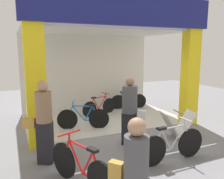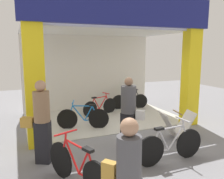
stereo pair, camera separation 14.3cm
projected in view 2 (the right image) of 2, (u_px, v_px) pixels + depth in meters
name	position (u px, v px, depth m)	size (l,w,h in m)	color
ground_plane	(123.00, 133.00, 6.75)	(18.28, 18.28, 0.00)	gray
shop_facade	(103.00, 60.00, 7.86)	(5.34, 3.56, 3.81)	beige
bicycle_inside_0	(130.00, 101.00, 9.51)	(1.47, 0.41, 0.82)	black
bicycle_inside_1	(83.00, 118.00, 7.08)	(1.49, 0.58, 0.86)	black
bicycle_inside_2	(100.00, 107.00, 8.58)	(1.41, 0.49, 0.80)	black
bicycle_parked_0	(77.00, 168.00, 4.01)	(0.68, 1.60, 0.94)	black
bicycle_parked_1	(170.00, 146.00, 4.97)	(1.66, 0.46, 0.91)	black
sandwich_board_sign	(177.00, 125.00, 6.32)	(0.96, 0.67, 0.75)	silver
pedestrian_0	(129.00, 110.00, 5.79)	(0.59, 0.61, 1.71)	black
pedestrian_1	(41.00, 121.00, 4.87)	(0.66, 0.50, 1.76)	black
pedestrian_3	(128.00, 178.00, 2.88)	(0.49, 0.54, 1.58)	black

